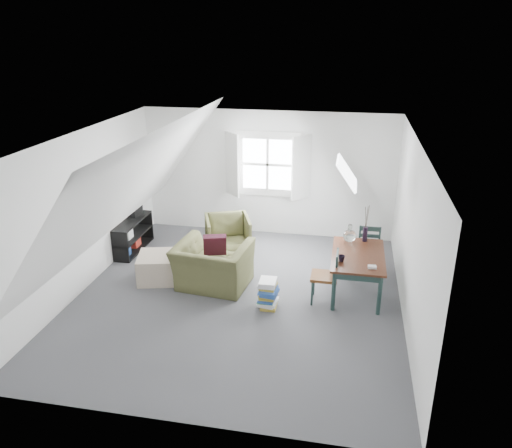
% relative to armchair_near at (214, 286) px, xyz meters
% --- Properties ---
extents(floor, '(5.50, 5.50, 0.00)m').
position_rel_armchair_near_xyz_m(floor, '(0.47, -0.27, 0.00)').
color(floor, '#48484C').
rests_on(floor, ground).
extents(ceiling, '(5.50, 5.50, 0.00)m').
position_rel_armchair_near_xyz_m(ceiling, '(0.47, -0.27, 2.50)').
color(ceiling, white).
rests_on(ceiling, wall_back).
extents(wall_back, '(5.00, 0.00, 5.00)m').
position_rel_armchair_near_xyz_m(wall_back, '(0.47, 2.48, 1.25)').
color(wall_back, white).
rests_on(wall_back, ground).
extents(wall_front, '(5.00, 0.00, 5.00)m').
position_rel_armchair_near_xyz_m(wall_front, '(0.47, -3.02, 1.25)').
color(wall_front, white).
rests_on(wall_front, ground).
extents(wall_left, '(0.00, 5.50, 5.50)m').
position_rel_armchair_near_xyz_m(wall_left, '(-2.03, -0.27, 1.25)').
color(wall_left, white).
rests_on(wall_left, ground).
extents(wall_right, '(0.00, 5.50, 5.50)m').
position_rel_armchair_near_xyz_m(wall_right, '(2.97, -0.27, 1.25)').
color(wall_right, white).
rests_on(wall_right, ground).
extents(slope_left, '(3.19, 5.50, 4.48)m').
position_rel_armchair_near_xyz_m(slope_left, '(-1.08, -0.27, 1.78)').
color(slope_left, white).
rests_on(slope_left, wall_left).
extents(slope_right, '(3.19, 5.50, 4.48)m').
position_rel_armchair_near_xyz_m(slope_right, '(2.02, -0.27, 1.78)').
color(slope_right, white).
rests_on(slope_right, wall_right).
extents(dormer_window, '(1.71, 0.35, 1.30)m').
position_rel_armchair_near_xyz_m(dormer_window, '(0.47, 2.40, 1.45)').
color(dormer_window, white).
rests_on(dormer_window, wall_back).
extents(skylight, '(0.35, 0.75, 0.47)m').
position_rel_armchair_near_xyz_m(skylight, '(2.02, 1.03, 1.75)').
color(skylight, white).
rests_on(skylight, slope_right).
extents(armchair_near, '(1.25, 1.12, 0.74)m').
position_rel_armchair_near_xyz_m(armchair_near, '(0.00, 0.00, 0.00)').
color(armchair_near, '#494B2A').
rests_on(armchair_near, floor).
extents(armchair_far, '(1.02, 1.03, 0.74)m').
position_rel_armchair_near_xyz_m(armchair_far, '(-0.07, 1.28, 0.00)').
color(armchair_far, '#494B2A').
rests_on(armchair_far, floor).
extents(throw_pillow, '(0.42, 0.31, 0.38)m').
position_rel_armchair_near_xyz_m(throw_pillow, '(0.00, 0.15, 0.67)').
color(throw_pillow, '#3B101F').
rests_on(throw_pillow, armchair_near).
extents(ottoman, '(0.80, 0.80, 0.44)m').
position_rel_armchair_near_xyz_m(ottoman, '(-0.96, 0.07, 0.22)').
color(ottoman, tan).
rests_on(ottoman, floor).
extents(dining_table, '(0.81, 1.34, 0.67)m').
position_rel_armchair_near_xyz_m(dining_table, '(2.28, 0.22, 0.58)').
color(dining_table, '#381B10').
rests_on(dining_table, floor).
extents(demijohn, '(0.21, 0.21, 0.30)m').
position_rel_armchair_near_xyz_m(demijohn, '(2.13, 0.67, 0.79)').
color(demijohn, silver).
rests_on(demijohn, dining_table).
extents(vase_twigs, '(0.08, 0.09, 0.62)m').
position_rel_armchair_near_xyz_m(vase_twigs, '(2.38, 0.77, 0.81)').
color(vase_twigs, black).
rests_on(vase_twigs, dining_table).
extents(cup, '(0.12, 0.12, 0.09)m').
position_rel_armchair_near_xyz_m(cup, '(2.03, -0.08, 0.67)').
color(cup, black).
rests_on(cup, dining_table).
extents(paper_box, '(0.13, 0.09, 0.04)m').
position_rel_armchair_near_xyz_m(paper_box, '(2.48, -0.23, 0.69)').
color(paper_box, white).
rests_on(paper_box, dining_table).
extents(dining_chair_far, '(0.40, 0.40, 0.86)m').
position_rel_armchair_near_xyz_m(dining_chair_far, '(2.47, 1.12, 0.45)').
color(dining_chair_far, '#5E3214').
rests_on(dining_chair_far, floor).
extents(dining_chair_near, '(0.40, 0.40, 0.84)m').
position_rel_armchair_near_xyz_m(dining_chair_near, '(1.82, -0.14, 0.44)').
color(dining_chair_near, '#5E3214').
rests_on(dining_chair_near, floor).
extents(media_shelf, '(0.39, 1.17, 0.60)m').
position_rel_armchair_near_xyz_m(media_shelf, '(-1.91, 1.08, 0.27)').
color(media_shelf, black).
rests_on(media_shelf, floor).
extents(electronics_box, '(0.24, 0.29, 0.21)m').
position_rel_armchair_near_xyz_m(electronics_box, '(-1.91, 1.37, 0.69)').
color(electronics_box, black).
rests_on(electronics_box, media_shelf).
extents(magazine_stack, '(0.33, 0.39, 0.44)m').
position_rel_armchair_near_xyz_m(magazine_stack, '(0.99, -0.47, 0.22)').
color(magazine_stack, '#B29933').
rests_on(magazine_stack, floor).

